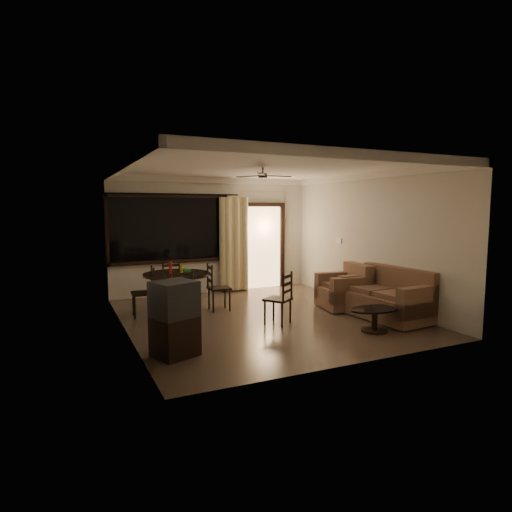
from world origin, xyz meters
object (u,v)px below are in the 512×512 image
dining_table (177,282)px  side_chair (278,309)px  dining_chair_north (171,292)px  tv_cabinet (175,319)px  armchair (346,290)px  dining_chair_south (186,308)px  sofa (388,298)px  dining_chair_west (144,302)px  dining_chair_east (219,296)px  coffee_table (375,316)px

dining_table → side_chair: 2.10m
dining_chair_north → tv_cabinet: size_ratio=0.90×
tv_cabinet → armchair: tv_cabinet is taller
dining_table → dining_chair_south: bearing=-94.4°
dining_chair_north → armchair: size_ratio=0.95×
dining_chair_south → sofa: (3.59, -1.10, 0.06)m
dining_chair_north → sofa: bearing=146.0°
dining_table → armchair: 3.43m
dining_chair_south → armchair: bearing=2.0°
dining_chair_west → sofa: size_ratio=0.53×
sofa → side_chair: size_ratio=1.89×
dining_chair_west → dining_chair_north: size_ratio=1.00×
armchair → side_chair: 1.90m
dining_chair_south → tv_cabinet: (-0.57, -1.49, 0.23)m
dining_chair_south → dining_chair_east: bearing=45.7°
dining_chair_west → dining_chair_south: size_ratio=1.00×
dining_table → armchair: size_ratio=1.28×
dining_chair_south → armchair: 3.34m
sofa → armchair: 1.00m
dining_chair_south → sofa: size_ratio=0.53×
dining_chair_east → armchair: size_ratio=0.95×
dining_chair_east → armchair: dining_chair_east is taller
dining_table → dining_chair_west: 0.72m
dining_table → tv_cabinet: 2.43m
dining_chair_west → tv_cabinet: 2.42m
dining_chair_north → sofa: 4.42m
dining_table → side_chair: bearing=-45.9°
dining_table → dining_chair_east: bearing=-4.4°
dining_table → dining_chair_south: size_ratio=1.35×
dining_chair_west → coffee_table: 4.24m
dining_chair_east → dining_chair_south: 1.20m
armchair → dining_chair_north: bearing=158.8°
dining_chair_west → sofa: dining_chair_west is taller
dining_chair_west → dining_chair_south: same height
dining_chair_east → dining_chair_west: bearing=89.4°
dining_table → side_chair: size_ratio=1.36×
sofa → side_chair: bearing=163.2°
tv_cabinet → side_chair: 2.27m
dining_table → dining_chair_west: size_ratio=1.35×
dining_chair_east → coffee_table: (1.85, -2.52, -0.02)m
dining_chair_south → tv_cabinet: tv_cabinet is taller
tv_cabinet → dining_chair_east: bearing=36.3°
dining_chair_south → side_chair: (1.51, -0.63, -0.03)m
dining_chair_west → side_chair: (2.07, -1.55, -0.00)m
dining_table → dining_chair_east: (0.83, -0.06, -0.35)m
dining_chair_west → dining_chair_north: 1.00m
dining_chair_north → side_chair: 2.66m
armchair → dining_chair_east: bearing=166.9°
dining_chair_west → coffee_table: dining_chair_west is taller
dining_chair_south → side_chair: size_ratio=1.01×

